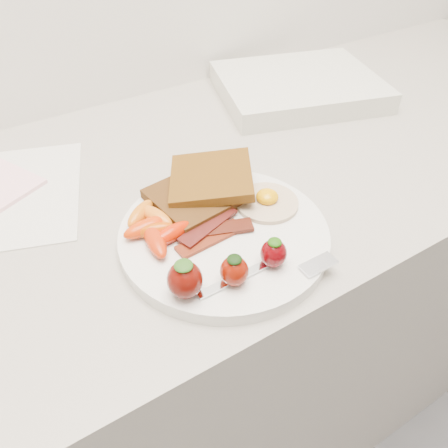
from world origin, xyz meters
TOP-DOWN VIEW (x-y plane):
  - counter at (0.00, 1.70)m, footprint 2.00×0.60m
  - plate at (-0.01, 1.55)m, footprint 0.27×0.27m
  - toast_lower at (-0.02, 1.62)m, footprint 0.12×0.12m
  - toast_upper at (0.02, 1.63)m, footprint 0.15×0.15m
  - fried_egg at (0.06, 1.56)m, footprint 0.11×0.11m
  - bacon_strips at (-0.03, 1.55)m, footprint 0.11×0.06m
  - baby_carrots at (-0.09, 1.59)m, footprint 0.08×0.11m
  - strawberries at (-0.06, 1.48)m, footprint 0.14×0.05m
  - fork at (-0.00, 1.46)m, footprint 0.17×0.05m
  - paper_sheet at (-0.23, 1.79)m, footprint 0.25×0.29m
  - appliance at (0.33, 1.83)m, footprint 0.36×0.32m

SIDE VIEW (x-z plane):
  - counter at x=0.00m, z-range 0.00..0.90m
  - paper_sheet at x=-0.23m, z-range 0.90..0.90m
  - plate at x=-0.01m, z-range 0.90..0.92m
  - appliance at x=0.33m, z-range 0.90..0.94m
  - fork at x=0.00m, z-range 0.92..0.92m
  - bacon_strips at x=-0.03m, z-range 0.92..0.93m
  - fried_egg at x=0.06m, z-range 0.91..0.93m
  - toast_lower at x=-0.02m, z-range 0.92..0.93m
  - baby_carrots at x=-0.09m, z-range 0.92..0.94m
  - strawberries at x=-0.06m, z-range 0.91..0.96m
  - toast_upper at x=0.02m, z-range 0.93..0.95m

